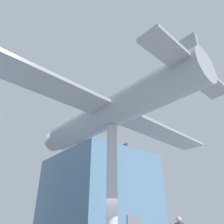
# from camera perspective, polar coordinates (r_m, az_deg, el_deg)

# --- Properties ---
(glass_pavilion_right) EXTENTS (10.70, 12.55, 10.00)m
(glass_pavilion_right) POSITION_cam_1_polar(r_m,az_deg,el_deg) (29.14, -3.71, -20.98)
(glass_pavilion_right) COLOR slate
(glass_pavilion_right) RESTS_ON ground_plane
(support_pylon_central) EXTENTS (0.56, 0.56, 6.37)m
(support_pylon_central) POSITION_cam_1_polar(r_m,az_deg,el_deg) (11.47, 0.00, -18.34)
(support_pylon_central) COLOR #B7B7BC
(support_pylon_central) RESTS_ON ground_plane
(suspended_airplane) EXTENTS (18.81, 13.07, 2.84)m
(suspended_airplane) POSITION_cam_1_polar(r_m,az_deg,el_deg) (12.92, -0.58, -0.25)
(suspended_airplane) COLOR #93999E
(suspended_airplane) RESTS_ON support_pylon_central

